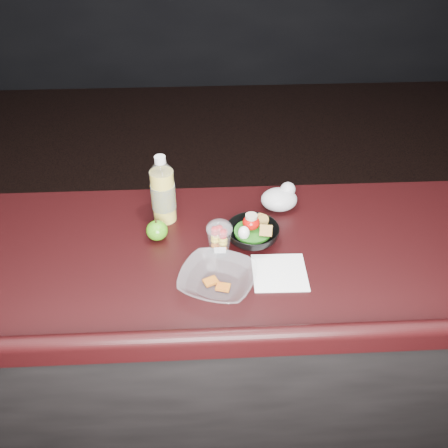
{
  "coord_description": "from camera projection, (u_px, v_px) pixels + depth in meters",
  "views": [
    {
      "loc": [
        -0.08,
        -0.87,
        2.06
      ],
      "look_at": [
        -0.01,
        0.34,
        1.1
      ],
      "focal_mm": 40.0,
      "sensor_mm": 36.0,
      "label": 1
    }
  ],
  "objects": [
    {
      "name": "plastic_bag",
      "position": [
        280.0,
        198.0,
        1.72
      ],
      "size": [
        0.13,
        0.1,
        0.09
      ],
      "color": "silver",
      "rests_on": "counter"
    },
    {
      "name": "snack_bowl",
      "position": [
        252.0,
        233.0,
        1.59
      ],
      "size": [
        0.21,
        0.21,
        0.09
      ],
      "rotation": [
        0.0,
        0.0,
        -0.25
      ],
      "color": "black",
      "rests_on": "counter"
    },
    {
      "name": "room_shell",
      "position": [
        243.0,
        4.0,
        0.83
      ],
      "size": [
        8.0,
        8.0,
        8.0
      ],
      "color": "black",
      "rests_on": "ground"
    },
    {
      "name": "fruit_cup",
      "position": [
        219.0,
        237.0,
        1.53
      ],
      "size": [
        0.08,
        0.08,
        0.12
      ],
      "color": "white",
      "rests_on": "counter"
    },
    {
      "name": "counter",
      "position": [
        228.0,
        352.0,
        1.88
      ],
      "size": [
        4.06,
        0.71,
        1.02
      ],
      "color": "black",
      "rests_on": "ground"
    },
    {
      "name": "takeout_bowl",
      "position": [
        218.0,
        280.0,
        1.43
      ],
      "size": [
        0.28,
        0.28,
        0.05
      ],
      "rotation": [
        0.0,
        0.0,
        -0.36
      ],
      "color": "silver",
      "rests_on": "counter"
    },
    {
      "name": "green_apple",
      "position": [
        157.0,
        230.0,
        1.59
      ],
      "size": [
        0.07,
        0.07,
        0.07
      ],
      "color": "#357A0E",
      "rests_on": "counter"
    },
    {
      "name": "lemonade_bottle",
      "position": [
        163.0,
        194.0,
        1.63
      ],
      "size": [
        0.08,
        0.08,
        0.24
      ],
      "color": "yellow",
      "rests_on": "counter"
    },
    {
      "name": "paper_napkin",
      "position": [
        279.0,
        273.0,
        1.49
      ],
      "size": [
        0.16,
        0.16,
        0.0
      ],
      "primitive_type": "cube",
      "rotation": [
        0.0,
        0.0,
        -0.02
      ],
      "color": "white",
      "rests_on": "counter"
    }
  ]
}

